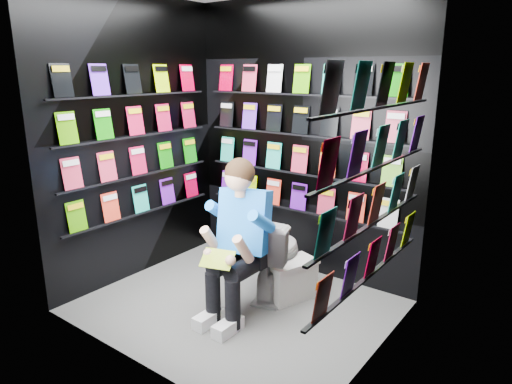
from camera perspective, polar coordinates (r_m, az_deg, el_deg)
The scene contains 13 objects.
floor at distance 3.99m, azimuth -2.45°, elevation -14.05°, with size 2.40×2.40×0.00m, color slate.
wall_back at distance 4.36m, azimuth 5.75°, elevation 6.51°, with size 2.40×0.04×2.60m, color black.
wall_front at distance 2.87m, azimuth -15.50°, elevation 1.53°, with size 2.40×0.04×2.60m, color black.
wall_left at distance 4.40m, azimuth -14.92°, elevation 6.17°, with size 0.04×2.00×2.60m, color black.
wall_right at distance 2.95m, azimuth 15.64°, elevation 1.90°, with size 0.04×2.00×2.60m, color black.
comics_back at distance 4.33m, azimuth 5.54°, elevation 6.53°, with size 2.10×0.06×1.37m, color #C51444, non-canonical shape.
comics_left at distance 4.38m, azimuth -14.68°, elevation 6.21°, with size 0.06×1.70×1.37m, color #C51444, non-canonical shape.
comics_right at distance 2.96m, azimuth 15.11°, elevation 2.08°, with size 0.06×1.70×1.37m, color #C51444, non-canonical shape.
toilet at distance 4.05m, azimuth 2.15°, elevation -7.83°, with size 0.42×0.75×0.73m, color white.
longbox at distance 4.06m, azimuth 4.39°, elevation -11.07°, with size 0.23×0.42×0.32m, color white.
longbox_lid at distance 3.98m, azimuth 4.44°, elevation -8.81°, with size 0.25×0.44×0.03m, color white.
reader at distance 3.62m, azimuth -1.22°, elevation -3.82°, with size 0.52×0.76×1.40m, color blue, non-canonical shape.
held_comic at distance 3.44m, azimuth -4.84°, elevation -8.34°, with size 0.25×0.01×0.17m, color green.
Camera 1 is at (2.22, -2.69, 1.95)m, focal length 32.00 mm.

